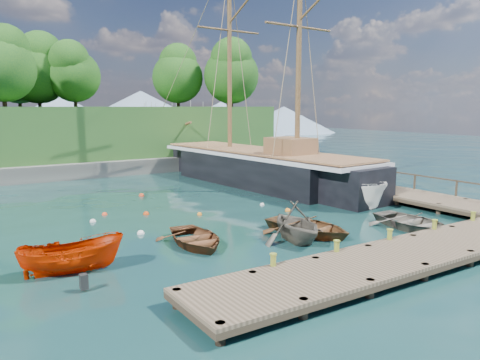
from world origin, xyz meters
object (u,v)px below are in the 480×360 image
object	(u,v)px
rowboat_3	(412,229)
motorboat_orange	(73,273)
cabin_boat_white	(354,206)
rowboat_2	(308,234)
schooner	(261,170)
rowboat_1	(296,241)
rowboat_0	(196,245)

from	to	relation	value
rowboat_3	motorboat_orange	bearing A→B (deg)	174.80
rowboat_3	cabin_boat_white	distance (m)	5.66
rowboat_2	cabin_boat_white	world-z (taller)	cabin_boat_white
motorboat_orange	cabin_boat_white	distance (m)	17.60
motorboat_orange	cabin_boat_white	bearing A→B (deg)	-72.87
rowboat_2	rowboat_3	xyz separation A→B (m)	(5.02, -2.10, 0.00)
rowboat_3	motorboat_orange	distance (m)	16.05
motorboat_orange	schooner	distance (m)	21.09
rowboat_2	cabin_boat_white	xyz separation A→B (m)	(6.58, 3.33, 0.00)
rowboat_2	schooner	world-z (taller)	schooner
rowboat_1	motorboat_orange	size ratio (longest dim) A/B	0.99
rowboat_1	schooner	world-z (taller)	schooner
rowboat_2	cabin_boat_white	size ratio (longest dim) A/B	0.89
rowboat_0	motorboat_orange	world-z (taller)	motorboat_orange
rowboat_1	motorboat_orange	xyz separation A→B (m)	(-9.54, 1.22, 0.00)
rowboat_3	cabin_boat_white	bearing A→B (deg)	78.50
rowboat_2	motorboat_orange	size ratio (longest dim) A/B	1.20
rowboat_2	schooner	xyz separation A→B (m)	(6.30, 12.88, 1.15)
rowboat_2	schooner	distance (m)	14.39
rowboat_2	rowboat_3	size ratio (longest dim) A/B	1.02
rowboat_0	rowboat_1	bearing A→B (deg)	-18.77
rowboat_3	rowboat_2	bearing A→B (deg)	161.76
rowboat_0	cabin_boat_white	bearing A→B (deg)	15.97
cabin_boat_white	motorboat_orange	bearing A→B (deg)	-167.21
rowboat_1	motorboat_orange	world-z (taller)	rowboat_1
motorboat_orange	cabin_boat_white	xyz separation A→B (m)	(17.38, 2.74, 0.00)
schooner	rowboat_2	bearing A→B (deg)	-120.66
rowboat_1	cabin_boat_white	bearing A→B (deg)	38.09
rowboat_3	schooner	bearing A→B (deg)	89.62
rowboat_1	schooner	size ratio (longest dim) A/B	0.13
rowboat_0	rowboat_2	size ratio (longest dim) A/B	0.90
rowboat_2	motorboat_orange	bearing A→B (deg)	163.72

